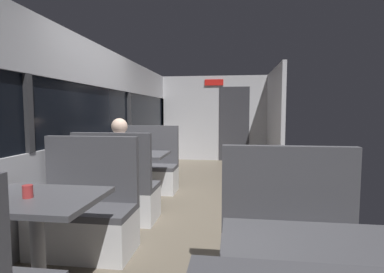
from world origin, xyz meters
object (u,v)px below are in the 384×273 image
(dining_table_near_window, at_px, (36,210))
(bench_mid_window_facing_end, at_px, (118,194))
(dining_table_mid_window, at_px, (135,160))
(bench_front_aisle_facing_entry, at_px, (291,262))
(dining_table_front_aisle, at_px, (324,273))
(coffee_cup_primary, at_px, (28,192))
(bench_mid_window_facing_entry, at_px, (149,172))
(seated_passenger, at_px, (119,176))
(bench_near_window_facing_entry, at_px, (85,218))

(dining_table_near_window, bearing_deg, bench_mid_window_facing_end, 90.00)
(dining_table_mid_window, relative_size, bench_front_aisle_facing_entry, 0.82)
(dining_table_front_aisle, bearing_deg, dining_table_mid_window, 122.40)
(bench_mid_window_facing_end, bearing_deg, coffee_cup_primary, -91.26)
(dining_table_mid_window, bearing_deg, bench_front_aisle_facing_entry, -49.84)
(bench_mid_window_facing_entry, distance_m, seated_passenger, 1.34)
(dining_table_mid_window, xyz_separation_m, dining_table_front_aisle, (1.79, -2.82, 0.00))
(bench_mid_window_facing_entry, bearing_deg, bench_front_aisle_facing_entry, -57.60)
(coffee_cup_primary, bearing_deg, dining_table_front_aisle, -17.19)
(dining_table_mid_window, xyz_separation_m, bench_mid_window_facing_end, (0.00, -0.70, -0.31))
(bench_near_window_facing_entry, distance_m, bench_front_aisle_facing_entry, 1.89)
(coffee_cup_primary, bearing_deg, bench_mid_window_facing_end, 88.74)
(dining_table_mid_window, relative_size, bench_mid_window_facing_end, 0.82)
(bench_near_window_facing_entry, xyz_separation_m, coffee_cup_primary, (-0.03, -0.73, 0.46))
(bench_near_window_facing_entry, xyz_separation_m, dining_table_mid_window, (0.00, 1.52, 0.31))
(seated_passenger, distance_m, coffee_cup_primary, 1.65)
(seated_passenger, bearing_deg, bench_front_aisle_facing_entry, -39.85)
(seated_passenger, bearing_deg, dining_table_near_window, -90.00)
(bench_front_aisle_facing_entry, bearing_deg, dining_table_near_window, -176.82)
(bench_near_window_facing_entry, xyz_separation_m, bench_mid_window_facing_entry, (0.00, 2.22, 0.00))
(dining_table_mid_window, relative_size, dining_table_front_aisle, 1.00)
(dining_table_near_window, distance_m, bench_near_window_facing_entry, 0.77)
(dining_table_near_window, distance_m, dining_table_front_aisle, 1.89)
(dining_table_mid_window, bearing_deg, seated_passenger, -90.00)
(bench_front_aisle_facing_entry, bearing_deg, dining_table_mid_window, 130.16)
(bench_mid_window_facing_entry, height_order, seated_passenger, seated_passenger)
(bench_mid_window_facing_end, bearing_deg, bench_front_aisle_facing_entry, -38.46)
(bench_front_aisle_facing_entry, bearing_deg, dining_table_front_aisle, -90.00)
(seated_passenger, bearing_deg, bench_near_window_facing_entry, -90.00)
(dining_table_front_aisle, xyz_separation_m, coffee_cup_primary, (-1.82, 0.56, 0.15))
(dining_table_mid_window, height_order, coffee_cup_primary, coffee_cup_primary)
(bench_mid_window_facing_entry, relative_size, dining_table_front_aisle, 1.22)
(dining_table_mid_window, height_order, seated_passenger, seated_passenger)
(dining_table_near_window, bearing_deg, seated_passenger, 90.00)
(dining_table_near_window, relative_size, bench_mid_window_facing_entry, 0.82)
(dining_table_near_window, distance_m, bench_mid_window_facing_end, 1.55)
(dining_table_mid_window, bearing_deg, coffee_cup_primary, -90.87)
(dining_table_near_window, xyz_separation_m, bench_front_aisle_facing_entry, (1.79, 0.10, -0.31))
(dining_table_near_window, distance_m, bench_front_aisle_facing_entry, 1.82)
(bench_mid_window_facing_end, xyz_separation_m, bench_front_aisle_facing_entry, (1.79, -1.42, 0.00))
(dining_table_mid_window, distance_m, bench_mid_window_facing_end, 0.77)
(dining_table_mid_window, distance_m, dining_table_front_aisle, 3.34)
(coffee_cup_primary, bearing_deg, dining_table_near_window, 46.04)
(bench_near_window_facing_entry, height_order, bench_front_aisle_facing_entry, same)
(bench_front_aisle_facing_entry, height_order, coffee_cup_primary, bench_front_aisle_facing_entry)
(bench_mid_window_facing_end, distance_m, bench_mid_window_facing_entry, 1.40)
(bench_mid_window_facing_entry, xyz_separation_m, coffee_cup_primary, (-0.03, -2.96, 0.46))
(bench_mid_window_facing_end, distance_m, bench_front_aisle_facing_entry, 2.29)
(dining_table_mid_window, relative_size, seated_passenger, 0.71)
(bench_mid_window_facing_end, distance_m, seated_passenger, 0.22)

